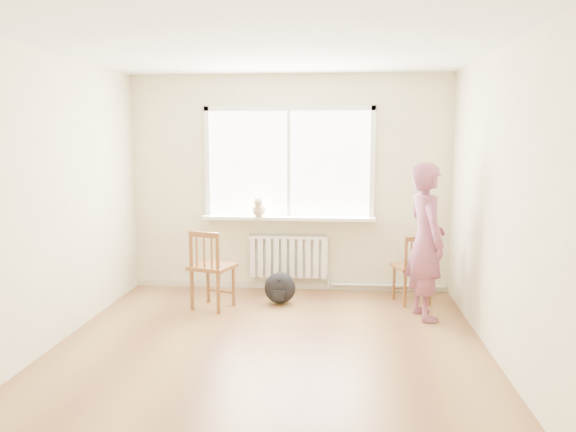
% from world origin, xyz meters
% --- Properties ---
extents(floor, '(4.50, 4.50, 0.00)m').
position_xyz_m(floor, '(0.00, 0.00, 0.00)').
color(floor, olive).
rests_on(floor, ground).
extents(ceiling, '(4.50, 4.50, 0.00)m').
position_xyz_m(ceiling, '(0.00, 0.00, 2.70)').
color(ceiling, white).
rests_on(ceiling, back_wall).
extents(back_wall, '(4.00, 0.01, 2.70)m').
position_xyz_m(back_wall, '(0.00, 2.25, 1.35)').
color(back_wall, beige).
rests_on(back_wall, ground).
extents(window, '(2.12, 0.05, 1.42)m').
position_xyz_m(window, '(0.00, 2.22, 1.66)').
color(window, white).
rests_on(window, back_wall).
extents(windowsill, '(2.15, 0.22, 0.04)m').
position_xyz_m(windowsill, '(0.00, 2.14, 0.93)').
color(windowsill, white).
rests_on(windowsill, back_wall).
extents(radiator, '(1.00, 0.12, 0.55)m').
position_xyz_m(radiator, '(0.00, 2.16, 0.44)').
color(radiator, white).
rests_on(radiator, back_wall).
extents(heating_pipe, '(1.40, 0.04, 0.04)m').
position_xyz_m(heating_pipe, '(1.25, 2.19, 0.08)').
color(heating_pipe, silver).
rests_on(heating_pipe, back_wall).
extents(baseboard, '(4.00, 0.03, 0.08)m').
position_xyz_m(baseboard, '(0.00, 2.23, 0.04)').
color(baseboard, beige).
rests_on(baseboard, ground).
extents(chair_left, '(0.56, 0.55, 0.91)m').
position_xyz_m(chair_left, '(-0.80, 1.29, 0.46)').
color(chair_left, brown).
rests_on(chair_left, floor).
extents(chair_right, '(0.50, 0.49, 0.82)m').
position_xyz_m(chair_right, '(1.50, 1.71, 0.41)').
color(chair_right, brown).
rests_on(chair_right, floor).
extents(person, '(0.54, 0.69, 1.67)m').
position_xyz_m(person, '(1.55, 1.20, 0.83)').
color(person, '#C3414E').
rests_on(person, floor).
extents(cat, '(0.20, 0.41, 0.27)m').
position_xyz_m(cat, '(-0.35, 2.05, 1.06)').
color(cat, beige).
rests_on(cat, windowsill).
extents(backpack, '(0.39, 0.31, 0.36)m').
position_xyz_m(backpack, '(-0.05, 1.58, 0.18)').
color(backpack, black).
rests_on(backpack, floor).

